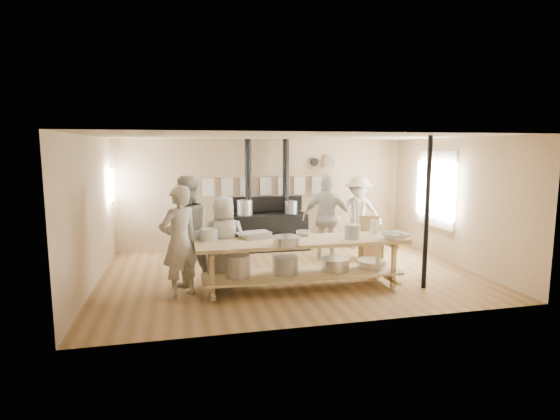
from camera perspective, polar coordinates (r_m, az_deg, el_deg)
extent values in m
plane|color=brown|center=(8.48, 1.23, -8.29)|extent=(7.00, 7.00, 0.00)
plane|color=tan|center=(10.63, -2.03, 2.20)|extent=(7.00, 0.00, 7.00)
plane|color=tan|center=(5.84, 7.26, -2.74)|extent=(7.00, 0.00, 7.00)
plane|color=tan|center=(8.10, -23.51, -0.32)|extent=(0.00, 5.00, 5.00)
plane|color=tan|center=(9.67, 21.82, 1.04)|extent=(0.00, 5.00, 5.00)
plane|color=beige|center=(8.13, 1.29, 9.57)|extent=(7.00, 7.00, 0.00)
cube|color=beige|center=(10.13, 19.81, 2.57)|extent=(0.06, 1.35, 1.65)
plane|color=white|center=(10.10, 19.62, 2.57)|extent=(0.00, 1.50, 1.50)
cube|color=beige|center=(10.10, 19.58, 2.57)|extent=(0.02, 0.03, 1.50)
plane|color=white|center=(10.02, -21.26, 3.02)|extent=(0.00, 0.90, 0.90)
cube|color=black|center=(10.37, -1.59, -2.83)|extent=(1.80, 0.70, 0.85)
cube|color=black|center=(10.45, -1.58, -4.85)|extent=(1.90, 0.75, 0.10)
cube|color=black|center=(10.56, -1.93, 0.80)|extent=(1.80, 0.12, 0.35)
cylinder|color=black|center=(10.17, -4.17, 4.32)|extent=(0.15, 0.15, 1.75)
cylinder|color=black|center=(10.35, 0.78, 4.41)|extent=(0.15, 0.15, 1.75)
cylinder|color=#B2B2B7|center=(10.18, -4.64, 0.33)|extent=(0.36, 0.36, 0.34)
cylinder|color=gray|center=(10.35, 1.44, 0.37)|extent=(0.30, 0.30, 0.30)
cylinder|color=tan|center=(10.50, -1.94, 4.43)|extent=(3.00, 0.04, 0.04)
cube|color=white|center=(10.34, -9.31, 3.05)|extent=(0.28, 0.01, 0.46)
cube|color=white|center=(10.38, -6.83, 3.12)|extent=(0.28, 0.01, 0.46)
cube|color=white|center=(10.44, -4.37, 3.18)|extent=(0.28, 0.01, 0.46)
cube|color=white|center=(10.51, -1.94, 3.23)|extent=(0.28, 0.01, 0.46)
cube|color=white|center=(10.61, 0.45, 3.28)|extent=(0.28, 0.01, 0.46)
cube|color=white|center=(10.72, 2.80, 3.32)|extent=(0.28, 0.01, 0.46)
cube|color=white|center=(10.85, 5.09, 3.36)|extent=(0.28, 0.01, 0.46)
cube|color=tan|center=(10.86, 5.34, 5.47)|extent=(0.50, 0.14, 0.03)
cylinder|color=black|center=(10.82, 4.56, 6.27)|extent=(0.20, 0.04, 0.20)
cylinder|color=silver|center=(10.94, 6.42, 6.26)|extent=(0.32, 0.03, 0.32)
cube|color=tan|center=(7.43, 2.94, -4.12)|extent=(3.60, 0.90, 0.06)
cube|color=tan|center=(7.57, 2.91, -8.34)|extent=(3.40, 0.80, 0.04)
cube|color=tan|center=(7.58, 2.91, -8.71)|extent=(3.30, 0.06, 0.06)
cube|color=tan|center=(6.98, -8.86, -8.36)|extent=(0.07, 0.07, 0.85)
cube|color=tan|center=(7.56, -9.19, -7.09)|extent=(0.07, 0.07, 0.85)
cube|color=tan|center=(7.81, 14.62, -6.75)|extent=(0.07, 0.07, 0.85)
cube|color=tan|center=(8.33, 12.71, -5.75)|extent=(0.07, 0.07, 0.85)
cylinder|color=#B2B2B7|center=(7.30, -5.48, -7.28)|extent=(0.40, 0.40, 0.38)
cylinder|color=gray|center=(7.45, 0.68, -7.25)|extent=(0.44, 0.44, 0.30)
cylinder|color=silver|center=(7.71, 7.24, -7.08)|extent=(0.48, 0.48, 0.22)
cylinder|color=silver|center=(7.99, 12.00, -6.97)|extent=(0.52, 0.52, 0.14)
cylinder|color=black|center=(7.76, 18.64, -0.42)|extent=(0.08, 0.08, 2.60)
imported|color=beige|center=(7.18, -12.98, -4.05)|extent=(0.79, 0.73, 1.81)
imported|color=beige|center=(7.77, -12.16, -2.68)|extent=(1.06, 0.89, 1.93)
imported|color=beige|center=(7.68, -7.28, -3.98)|extent=(0.81, 0.57, 1.59)
imported|color=beige|center=(9.33, 6.22, -1.05)|extent=(1.16, 0.86, 1.83)
imported|color=beige|center=(10.54, 10.18, -0.33)|extent=(1.29, 1.04, 1.74)
cube|color=#4F3A1F|center=(9.67, 11.79, -4.99)|extent=(0.49, 0.49, 0.46)
cube|color=#4F3A1F|center=(9.76, 11.53, -2.23)|extent=(0.43, 0.10, 0.51)
imported|color=white|center=(7.55, -4.16, -3.34)|extent=(0.51, 0.51, 0.10)
imported|color=silver|center=(7.76, 3.08, -3.05)|extent=(0.38, 0.38, 0.09)
imported|color=white|center=(7.68, 14.85, -3.34)|extent=(0.57, 0.57, 0.11)
imported|color=silver|center=(7.79, 14.43, -3.14)|extent=(0.51, 0.51, 0.12)
cube|color=#B2B2B7|center=(7.57, -3.21, -3.26)|extent=(0.55, 0.43, 0.11)
cylinder|color=silver|center=(7.01, 0.89, -4.02)|extent=(0.48, 0.48, 0.14)
cylinder|color=gray|center=(7.56, 9.43, -2.83)|extent=(0.30, 0.30, 0.24)
cylinder|color=white|center=(7.47, -9.29, -3.18)|extent=(0.31, 0.31, 0.19)
cylinder|color=white|center=(8.21, 12.19, -2.12)|extent=(0.18, 0.18, 0.22)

